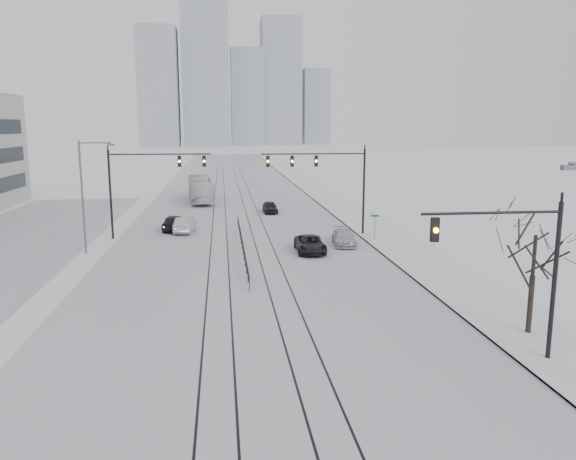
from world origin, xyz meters
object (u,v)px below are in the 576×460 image
object	(u,v)px
traffic_mast_near	(520,260)
bare_tree	(535,246)
sedan_sb_inner	(174,223)
sedan_nb_far	(270,207)
sedan_sb_outer	(185,225)
sedan_nb_right	(344,238)
box_truck	(200,189)
sedan_nb_front	(310,244)

from	to	relation	value
traffic_mast_near	bare_tree	distance (m)	3.85
sedan_sb_inner	sedan_nb_far	world-z (taller)	sedan_sb_inner
sedan_sb_outer	traffic_mast_near	bearing A→B (deg)	122.66
sedan_nb_right	sedan_nb_far	distance (m)	19.32
box_truck	sedan_sb_inner	bearing A→B (deg)	79.90
traffic_mast_near	sedan_nb_right	bearing A→B (deg)	94.70
sedan_sb_outer	sedan_nb_right	xyz separation A→B (m)	(13.89, -7.51, -0.09)
bare_tree	sedan_nb_right	size ratio (longest dim) A/B	1.36
traffic_mast_near	sedan_sb_outer	world-z (taller)	traffic_mast_near
sedan_nb_right	sedan_nb_far	world-z (taller)	sedan_nb_far
bare_tree	sedan_sb_outer	bearing A→B (deg)	122.07
sedan_nb_right	box_truck	size ratio (longest dim) A/B	0.37
sedan_sb_inner	traffic_mast_near	bearing A→B (deg)	123.57
traffic_mast_near	sedan_nb_far	xyz separation A→B (m)	(-6.78, 43.48, -3.89)
bare_tree	box_truck	size ratio (longest dim) A/B	0.51
sedan_nb_right	sedan_sb_inner	bearing A→B (deg)	155.30
bare_tree	sedan_nb_front	xyz separation A→B (m)	(-7.77, 19.28, -3.82)
sedan_nb_far	sedan_sb_outer	bearing A→B (deg)	-130.39
sedan_sb_outer	sedan_sb_inner	bearing A→B (deg)	-41.56
traffic_mast_near	sedan_nb_right	size ratio (longest dim) A/B	1.56
traffic_mast_near	sedan_nb_far	distance (m)	44.18
sedan_nb_far	box_truck	distance (m)	13.80
sedan_nb_far	sedan_sb_inner	bearing A→B (deg)	-137.22
box_truck	sedan_sb_outer	bearing A→B (deg)	83.18
traffic_mast_near	box_truck	bearing A→B (deg)	105.63
sedan_sb_inner	sedan_nb_far	bearing A→B (deg)	-129.42
sedan_sb_inner	box_truck	world-z (taller)	box_truck
sedan_nb_far	box_truck	bearing A→B (deg)	126.56
bare_tree	sedan_nb_far	world-z (taller)	bare_tree
sedan_nb_front	box_truck	xyz separation A→B (m)	(-9.85, 32.08, 1.01)
sedan_sb_inner	sedan_nb_front	bearing A→B (deg)	142.72
sedan_sb_outer	bare_tree	bearing A→B (deg)	128.47
traffic_mast_near	sedan_sb_outer	bearing A→B (deg)	116.27
sedan_nb_far	sedan_nb_front	bearing A→B (deg)	-87.39
bare_tree	traffic_mast_near	bearing A→B (deg)	-128.76
sedan_nb_front	bare_tree	bearing A→B (deg)	-66.92
sedan_nb_front	sedan_nb_far	size ratio (longest dim) A/B	1.22
traffic_mast_near	sedan_nb_right	distance (m)	25.14
bare_tree	sedan_nb_far	xyz separation A→B (m)	(-9.19, 40.48, -3.81)
traffic_mast_near	bare_tree	world-z (taller)	traffic_mast_near
sedan_sb_inner	sedan_sb_outer	distance (m)	1.72
sedan_sb_outer	sedan_nb_right	world-z (taller)	sedan_sb_outer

